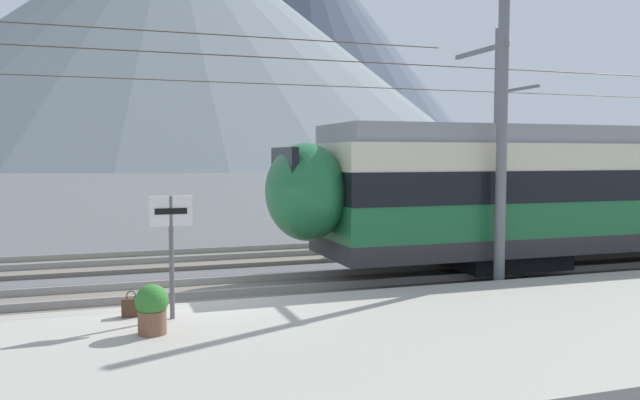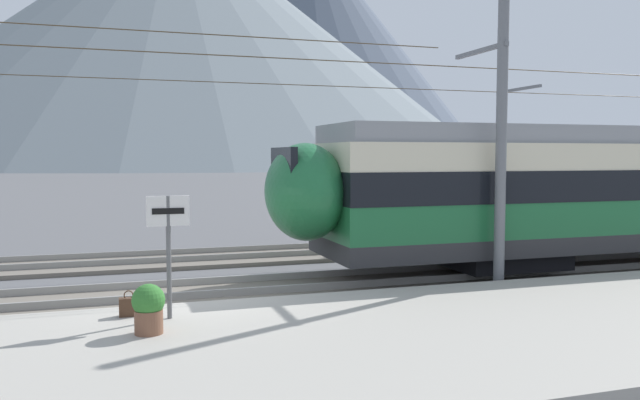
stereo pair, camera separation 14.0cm
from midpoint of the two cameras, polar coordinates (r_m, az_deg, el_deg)
ground_plane at (r=13.06m, az=-11.30°, el=-9.87°), size 400.00×400.00×0.00m
platform_slab at (r=9.42m, az=-8.34°, el=-14.07°), size 120.00×6.05×0.39m
track_near at (r=14.45m, az=-12.04°, el=-8.25°), size 120.00×3.00×0.28m
track_far at (r=19.18m, az=-13.69°, el=-5.25°), size 120.00×3.00×0.28m
catenary_mast_mid at (r=14.91m, az=15.43°, el=8.23°), size 39.54×2.11×8.29m
catenary_mast_far_side at (r=25.35m, az=15.53°, el=6.07°), size 39.54×2.60×7.90m
platform_sign at (r=10.87m, az=-13.49°, el=-2.51°), size 0.70×0.08×2.05m
handbag_near_sign at (r=11.42m, az=-16.81°, el=-9.12°), size 0.32×0.18×0.44m
potted_plant_platform_edge at (r=10.19m, az=-15.13°, el=-9.16°), size 0.50×0.50×0.77m
mountain_central_peak at (r=219.61m, az=-13.14°, el=13.75°), size 203.04×203.04×81.37m
mountain_right_ridge at (r=235.55m, az=-1.63°, el=13.54°), size 129.20×129.20×84.24m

